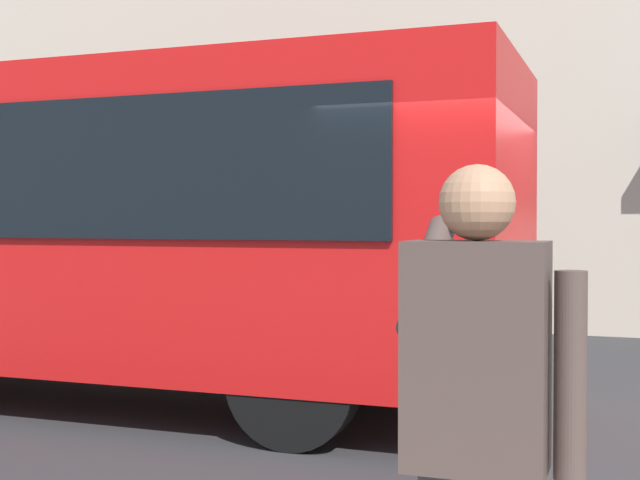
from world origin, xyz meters
TOP-DOWN VIEW (x-y plane):
  - ground_plane at (0.00, 0.00)m, footprint 60.00×60.00m
  - red_bus at (4.50, -0.21)m, footprint 9.05×2.54m
  - pedestrian_photographer at (-0.47, 4.26)m, footprint 0.53×0.52m

SIDE VIEW (x-z plane):
  - ground_plane at x=0.00m, z-range 0.00..0.00m
  - pedestrian_photographer at x=-0.47m, z-range 0.29..1.99m
  - red_bus at x=4.50m, z-range 0.14..3.22m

